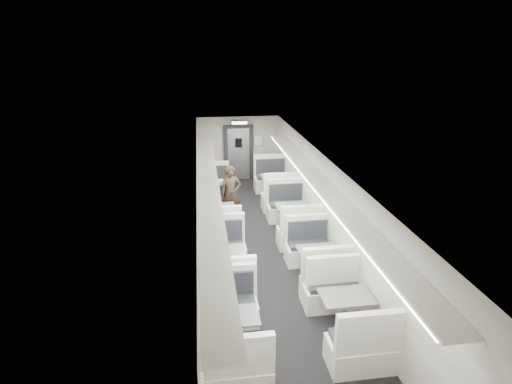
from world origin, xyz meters
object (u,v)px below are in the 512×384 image
object	(u,v)px
booth_left_a	(215,192)
booth_right_c	(317,264)
booth_left_c	(225,266)
exit_sign	(239,123)
booth_left_d	(233,333)
booth_left_b	(219,219)
booth_right_a	(276,187)
vestibule_door	(239,153)
booth_right_d	(345,314)
booth_right_b	(292,218)
passenger	(231,193)

from	to	relation	value
booth_left_a	booth_right_c	xyz separation A→B (m)	(2.00, -4.82, 0.00)
booth_left_c	exit_sign	distance (m)	6.84
booth_left_c	booth_left_d	bearing A→B (deg)	-90.00
booth_left_b	booth_left_d	xyz separation A→B (m)	(0.00, -4.65, -0.01)
booth_left_d	booth_right_a	world-z (taller)	booth_right_a
booth_left_a	vestibule_door	bearing A→B (deg)	66.86
booth_right_c	booth_right_d	xyz separation A→B (m)	(0.00, -1.74, 0.01)
booth_right_b	booth_right_c	xyz separation A→B (m)	(0.00, -2.41, -0.02)
booth_left_b	passenger	world-z (taller)	passenger
booth_right_a	booth_right_c	distance (m)	4.91
booth_left_d	booth_right_b	xyz separation A→B (m)	(2.00, 4.36, 0.03)
booth_right_d	passenger	bearing A→B (deg)	106.99
passenger	exit_sign	xyz separation A→B (m)	(0.59, 3.19, 1.46)
passenger	vestibule_door	size ratio (longest dim) A/B	0.78
booth_right_d	vestibule_door	world-z (taller)	vestibule_door
booth_right_d	vestibule_door	bearing A→B (deg)	96.42
booth_right_a	booth_right_d	world-z (taller)	booth_right_a
booth_left_a	booth_left_b	world-z (taller)	booth_left_b
booth_right_b	booth_left_a	bearing A→B (deg)	129.75
passenger	booth_left_a	bearing A→B (deg)	104.63
booth_right_a	booth_right_d	xyz separation A→B (m)	(0.00, -6.65, -0.03)
booth_left_a	passenger	world-z (taller)	passenger
booth_left_b	passenger	bearing A→B (deg)	62.34
booth_left_a	booth_right_c	distance (m)	5.22
booth_right_a	vestibule_door	distance (m)	2.54
booth_right_c	vestibule_door	world-z (taller)	vestibule_door
vestibule_door	exit_sign	distance (m)	1.33
booth_right_d	booth_left_b	bearing A→B (deg)	114.24
booth_left_b	booth_right_a	size ratio (longest dim) A/B	0.91
booth_left_a	booth_right_d	bearing A→B (deg)	-73.03
booth_right_d	vestibule_door	xyz separation A→B (m)	(-1.00, 8.89, 0.65)
booth_right_a	booth_left_b	bearing A→B (deg)	-132.19
booth_left_c	exit_sign	xyz separation A→B (m)	(1.00, 6.50, 1.89)
booth_left_a	booth_right_a	distance (m)	2.00
booth_right_b	booth_right_d	size ratio (longest dim) A/B	1.02
booth_left_c	booth_right_c	distance (m)	2.01
booth_left_a	booth_left_c	distance (m)	4.65
booth_left_d	exit_sign	bearing A→B (deg)	83.38
booth_left_c	booth_left_d	distance (m)	2.11
booth_right_c	booth_right_a	bearing A→B (deg)	90.00
booth_left_c	booth_right_a	xyz separation A→B (m)	(2.00, 4.74, 0.03)
booth_left_a	exit_sign	bearing A→B (deg)	61.63
booth_left_c	booth_right_b	world-z (taller)	booth_right_b
booth_right_c	vestibule_door	bearing A→B (deg)	97.95
booth_right_a	passenger	world-z (taller)	passenger
booth_right_c	passenger	bearing A→B (deg)	114.60
booth_right_b	booth_left_c	bearing A→B (deg)	-131.74
booth_left_c	booth_right_c	bearing A→B (deg)	-4.94
passenger	exit_sign	world-z (taller)	exit_sign
booth_left_c	booth_right_b	size ratio (longest dim) A/B	0.98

